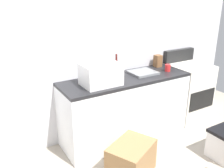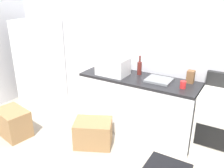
% 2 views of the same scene
% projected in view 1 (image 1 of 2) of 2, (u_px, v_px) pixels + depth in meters
% --- Properties ---
extents(wall_back, '(5.00, 0.10, 2.60)m').
position_uv_depth(wall_back, '(93.00, 46.00, 3.33)').
color(wall_back, silver).
rests_on(wall_back, ground_plane).
extents(kitchen_counter, '(1.80, 0.60, 0.90)m').
position_uv_depth(kitchen_counter, '(125.00, 108.00, 3.48)').
color(kitchen_counter, silver).
rests_on(kitchen_counter, ground_plane).
extents(stove_oven, '(0.60, 0.61, 1.10)m').
position_uv_depth(stove_oven, '(187.00, 91.00, 4.06)').
color(stove_oven, silver).
rests_on(stove_oven, ground_plane).
extents(microwave, '(0.46, 0.34, 0.27)m').
position_uv_depth(microwave, '(101.00, 74.00, 3.03)').
color(microwave, white).
rests_on(microwave, kitchen_counter).
extents(sink_basin, '(0.36, 0.32, 0.03)m').
position_uv_depth(sink_basin, '(143.00, 72.00, 3.49)').
color(sink_basin, slate).
rests_on(sink_basin, kitchen_counter).
extents(wine_bottle, '(0.07, 0.07, 0.30)m').
position_uv_depth(wine_bottle, '(116.00, 68.00, 3.38)').
color(wine_bottle, '#591E19').
rests_on(wine_bottle, kitchen_counter).
extents(coffee_mug, '(0.08, 0.08, 0.10)m').
position_uv_depth(coffee_mug, '(168.00, 68.00, 3.58)').
color(coffee_mug, red).
rests_on(coffee_mug, kitchen_counter).
extents(knife_block, '(0.10, 0.10, 0.18)m').
position_uv_depth(knife_block, '(158.00, 61.00, 3.79)').
color(knife_block, brown).
rests_on(knife_block, kitchen_counter).
extents(cardboard_box_large, '(0.65, 0.58, 0.38)m').
position_uv_depth(cardboard_box_large, '(131.00, 159.00, 2.83)').
color(cardboard_box_large, olive).
rests_on(cardboard_box_large, ground_plane).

